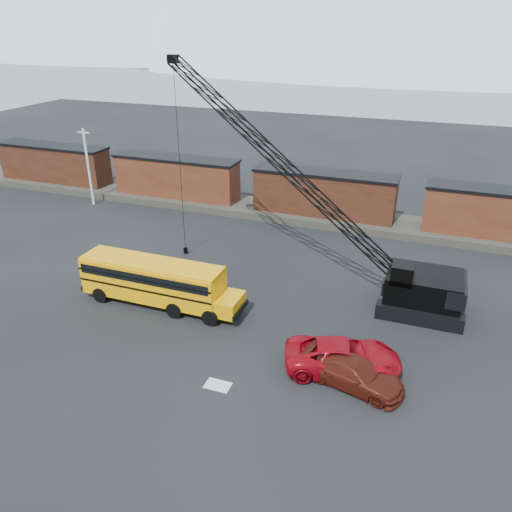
{
  "coord_description": "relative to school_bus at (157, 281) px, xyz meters",
  "views": [
    {
      "loc": [
        9.88,
        -23.24,
        17.91
      ],
      "look_at": [
        -1.05,
        6.07,
        3.0
      ],
      "focal_mm": 35.0,
      "sensor_mm": 36.0,
      "label": 1
    }
  ],
  "objects": [
    {
      "name": "ground",
      "position": [
        6.84,
        -2.38,
        -1.79
      ],
      "size": [
        160.0,
        160.0,
        0.0
      ],
      "primitive_type": "plane",
      "color": "black",
      "rests_on": "ground"
    },
    {
      "name": "gravel_berm",
      "position": [
        6.84,
        19.62,
        -1.44
      ],
      "size": [
        120.0,
        5.0,
        0.7
      ],
      "primitive_type": "cube",
      "color": "#454039",
      "rests_on": "ground"
    },
    {
      "name": "boxcar_west_far",
      "position": [
        -25.16,
        19.62,
        0.97
      ],
      "size": [
        13.7,
        3.1,
        4.17
      ],
      "color": "#4F2216",
      "rests_on": "gravel_berm"
    },
    {
      "name": "boxcar_west_near",
      "position": [
        -9.16,
        19.62,
        0.97
      ],
      "size": [
        13.7,
        3.1,
        4.17
      ],
      "color": "#4D1D16",
      "rests_on": "gravel_berm"
    },
    {
      "name": "boxcar_mid",
      "position": [
        6.84,
        19.62,
        0.97
      ],
      "size": [
        13.7,
        3.1,
        4.17
      ],
      "color": "#4F2216",
      "rests_on": "gravel_berm"
    },
    {
      "name": "boxcar_east_near",
      "position": [
        22.84,
        19.62,
        0.97
      ],
      "size": [
        13.7,
        3.1,
        4.17
      ],
      "color": "#4D1D16",
      "rests_on": "gravel_berm"
    },
    {
      "name": "utility_pole",
      "position": [
        -17.16,
        15.62,
        2.36
      ],
      "size": [
        1.4,
        0.24,
        8.0
      ],
      "color": "silver",
      "rests_on": "ground"
    },
    {
      "name": "snow_patch",
      "position": [
        7.34,
        -6.38,
        -1.78
      ],
      "size": [
        1.4,
        0.9,
        0.02
      ],
      "primitive_type": "cube",
      "color": "silver",
      "rests_on": "ground"
    },
    {
      "name": "school_bus",
      "position": [
        0.0,
        0.0,
        0.0
      ],
      "size": [
        11.65,
        2.65,
        3.19
      ],
      "color": "#F79F05",
      "rests_on": "ground"
    },
    {
      "name": "red_pickup",
      "position": [
        13.35,
        -2.7,
        -0.89
      ],
      "size": [
        7.06,
        4.74,
        1.8
      ],
      "primitive_type": "imported",
      "rotation": [
        0.0,
        0.0,
        1.87
      ],
      "color": "#A20713",
      "rests_on": "ground"
    },
    {
      "name": "maroon_suv",
      "position": [
        14.17,
        -3.76,
        -1.0
      ],
      "size": [
        5.87,
        3.47,
        1.59
      ],
      "primitive_type": "imported",
      "rotation": [
        0.0,
        0.0,
        1.33
      ],
      "color": "#4F170E",
      "rests_on": "ground"
    },
    {
      "name": "crawler_crane",
      "position": [
        7.02,
        6.72,
        6.74
      ],
      "size": [
        22.35,
        5.07,
        15.83
      ],
      "color": "black",
      "rests_on": "ground"
    }
  ]
}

